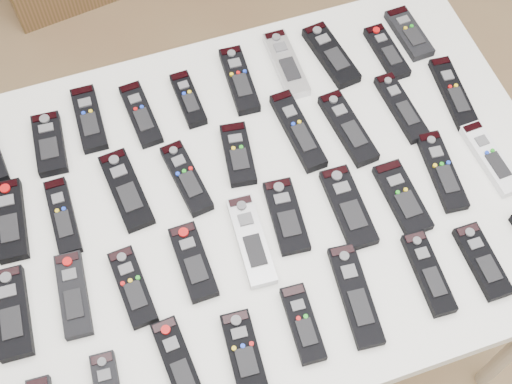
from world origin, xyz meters
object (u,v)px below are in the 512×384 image
object	(u,v)px
remote_1	(49,144)
remote_2	(89,119)
remote_10	(10,220)
remote_22	(193,262)
remote_33	(303,324)
remote_19	(12,313)
remote_8	(387,52)
remote_14	(238,154)
remote_5	(239,80)
remote_7	(331,55)
remote_24	(286,216)
remote_34	(355,295)
remote_31	(179,366)
remote_6	(286,64)
remote_27	(442,171)
remote_16	(348,128)
remote_4	(188,99)
remote_35	(428,273)
remote_9	(409,33)
remote_23	(251,240)
remote_11	(63,217)
remote_28	(490,158)
table	(256,210)
remote_36	(482,261)
remote_13	(186,178)
remote_3	(141,114)
remote_12	(126,190)
remote_17	(401,107)
remote_25	(348,207)
remote_26	(402,198)
remote_32	(244,352)
remote_15	(298,131)
remote_18	(453,93)
remote_20	(73,295)

from	to	relation	value
remote_1	remote_2	xyz separation A→B (m)	(0.09, 0.04, -0.00)
remote_10	remote_22	world-z (taller)	same
remote_33	remote_19	bearing A→B (deg)	162.38
remote_8	remote_14	distance (m)	0.44
remote_33	remote_5	bearing A→B (deg)	86.90
remote_7	remote_24	size ratio (longest dim) A/B	1.10
remote_34	remote_31	bearing A→B (deg)	-170.91
remote_6	remote_27	size ratio (longest dim) A/B	0.99
remote_16	remote_24	xyz separation A→B (m)	(-0.20, -0.16, -0.00)
remote_1	remote_34	distance (m)	0.72
remote_4	remote_8	size ratio (longest dim) A/B	0.93
remote_16	remote_19	world-z (taller)	same
remote_24	remote_35	world-z (taller)	remote_35
remote_9	remote_23	xyz separation A→B (m)	(-0.53, -0.39, 0.00)
remote_11	remote_28	world-z (taller)	same
table	remote_27	xyz separation A→B (m)	(0.39, -0.07, 0.07)
remote_23	remote_36	xyz separation A→B (m)	(0.41, -0.19, 0.00)
remote_31	remote_2	bearing A→B (deg)	89.34
remote_14	remote_34	bearing A→B (deg)	-65.11
remote_13	remote_14	bearing A→B (deg)	3.10
remote_2	remote_19	distance (m)	0.46
remote_11	remote_36	xyz separation A→B (m)	(0.76, -0.37, 0.00)
remote_3	remote_12	bearing A→B (deg)	-117.16
remote_33	remote_35	distance (m)	0.27
remote_4	remote_17	world-z (taller)	same
remote_25	remote_26	bearing A→B (deg)	-6.26
remote_32	remote_26	bearing A→B (deg)	30.40
remote_4	remote_7	bearing A→B (deg)	0.55
remote_4	remote_33	world-z (taller)	same
remote_11	remote_19	xyz separation A→B (m)	(-0.13, -0.17, 0.00)
remote_2	remote_4	xyz separation A→B (m)	(0.22, -0.02, 0.00)
remote_16	remote_19	distance (m)	0.78
remote_16	remote_33	world-z (taller)	same
remote_16	remote_33	xyz separation A→B (m)	(-0.25, -0.38, -0.00)
remote_15	remote_2	bearing A→B (deg)	153.41
remote_18	remote_33	world-z (taller)	remote_33
remote_16	remote_31	bearing A→B (deg)	-147.12
remote_1	remote_12	world-z (taller)	remote_1
remote_7	remote_34	xyz separation A→B (m)	(-0.18, -0.56, -0.00)
remote_5	remote_17	world-z (taller)	remote_5
remote_25	remote_28	xyz separation A→B (m)	(0.33, 0.01, -0.00)
remote_20	remote_10	bearing A→B (deg)	117.93
remote_14	remote_15	distance (m)	0.14
remote_24	remote_31	size ratio (longest dim) A/B	0.91
remote_24	remote_25	distance (m)	0.13
remote_1	remote_28	bearing A→B (deg)	-17.18
remote_7	remote_35	bearing A→B (deg)	-99.70
remote_24	remote_11	bearing A→B (deg)	166.80
remote_14	remote_22	xyz separation A→B (m)	(-0.16, -0.21, 0.00)
remote_13	remote_16	xyz separation A→B (m)	(0.37, 0.01, -0.00)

